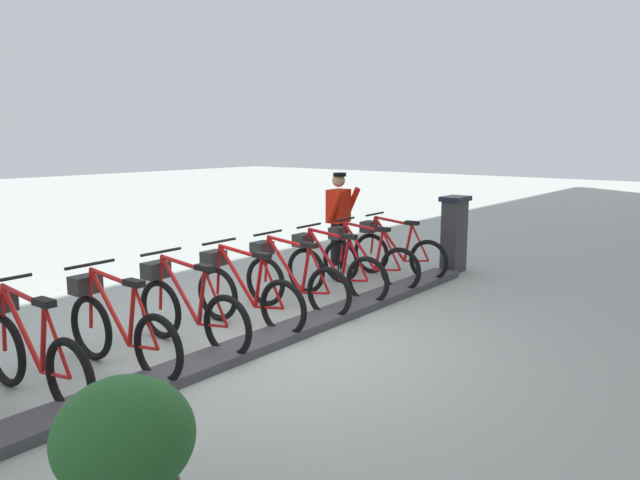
{
  "coord_description": "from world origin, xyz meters",
  "views": [
    {
      "loc": [
        -4.37,
        4.57,
        2.23
      ],
      "look_at": [
        0.5,
        -1.5,
        0.9
      ],
      "focal_mm": 33.48,
      "sensor_mm": 36.0,
      "label": 1
    }
  ],
  "objects_px": {
    "bike_docked_3": "(291,279)",
    "bike_docked_6": "(118,327)",
    "bike_docked_2": "(331,268)",
    "bike_docked_5": "(187,308)",
    "bike_docked_1": "(365,259)",
    "payment_kiosk": "(454,233)",
    "bike_docked_0": "(395,251)",
    "bike_docked_7": "(30,351)",
    "worker_near_rack": "(339,217)",
    "planter_bush": "(126,455)",
    "bike_docked_4": "(244,292)"
  },
  "relations": [
    {
      "from": "bike_docked_3",
      "to": "planter_bush",
      "type": "xyz_separation_m",
      "value": [
        -2.31,
        3.97,
        0.11
      ]
    },
    {
      "from": "bike_docked_7",
      "to": "worker_near_rack",
      "type": "relative_size",
      "value": 1.04
    },
    {
      "from": "planter_bush",
      "to": "bike_docked_0",
      "type": "bearing_deg",
      "value": -70.47
    },
    {
      "from": "bike_docked_3",
      "to": "planter_bush",
      "type": "height_order",
      "value": "bike_docked_3"
    },
    {
      "from": "bike_docked_1",
      "to": "bike_docked_3",
      "type": "distance_m",
      "value": 1.69
    },
    {
      "from": "bike_docked_0",
      "to": "bike_docked_7",
      "type": "xyz_separation_m",
      "value": [
        0.0,
        5.93,
        0.0
      ]
    },
    {
      "from": "bike_docked_6",
      "to": "bike_docked_4",
      "type": "bearing_deg",
      "value": -90.0
    },
    {
      "from": "bike_docked_3",
      "to": "bike_docked_6",
      "type": "xyz_separation_m",
      "value": [
        0.0,
        2.54,
        0.0
      ]
    },
    {
      "from": "bike_docked_6",
      "to": "bike_docked_1",
      "type": "bearing_deg",
      "value": -90.0
    },
    {
      "from": "bike_docked_5",
      "to": "worker_near_rack",
      "type": "xyz_separation_m",
      "value": [
        1.03,
        -4.08,
        0.48
      ]
    },
    {
      "from": "bike_docked_2",
      "to": "bike_docked_5",
      "type": "bearing_deg",
      "value": 90.0
    },
    {
      "from": "bike_docked_4",
      "to": "planter_bush",
      "type": "distance_m",
      "value": 3.88
    },
    {
      "from": "payment_kiosk",
      "to": "bike_docked_0",
      "type": "bearing_deg",
      "value": 58.64
    },
    {
      "from": "payment_kiosk",
      "to": "bike_docked_5",
      "type": "distance_m",
      "value": 5.21
    },
    {
      "from": "bike_docked_7",
      "to": "bike_docked_5",
      "type": "bearing_deg",
      "value": -90.0
    },
    {
      "from": "bike_docked_1",
      "to": "planter_bush",
      "type": "bearing_deg",
      "value": 112.19
    },
    {
      "from": "bike_docked_1",
      "to": "bike_docked_7",
      "type": "bearing_deg",
      "value": 90.0
    },
    {
      "from": "bike_docked_5",
      "to": "bike_docked_0",
      "type": "bearing_deg",
      "value": -90.0
    },
    {
      "from": "bike_docked_1",
      "to": "bike_docked_6",
      "type": "relative_size",
      "value": 1.0
    },
    {
      "from": "bike_docked_3",
      "to": "bike_docked_6",
      "type": "height_order",
      "value": "same"
    },
    {
      "from": "bike_docked_2",
      "to": "worker_near_rack",
      "type": "relative_size",
      "value": 1.04
    },
    {
      "from": "bike_docked_3",
      "to": "bike_docked_5",
      "type": "distance_m",
      "value": 1.69
    },
    {
      "from": "bike_docked_3",
      "to": "bike_docked_5",
      "type": "bearing_deg",
      "value": 90.0
    },
    {
      "from": "bike_docked_3",
      "to": "worker_near_rack",
      "type": "bearing_deg",
      "value": -66.7
    },
    {
      "from": "payment_kiosk",
      "to": "planter_bush",
      "type": "xyz_separation_m",
      "value": [
        -1.74,
        7.45,
        -0.12
      ]
    },
    {
      "from": "bike_docked_3",
      "to": "bike_docked_6",
      "type": "bearing_deg",
      "value": 90.0
    },
    {
      "from": "bike_docked_2",
      "to": "bike_docked_3",
      "type": "bearing_deg",
      "value": 90.0
    },
    {
      "from": "bike_docked_2",
      "to": "bike_docked_7",
      "type": "height_order",
      "value": "same"
    },
    {
      "from": "payment_kiosk",
      "to": "bike_docked_5",
      "type": "bearing_deg",
      "value": 83.69
    },
    {
      "from": "bike_docked_2",
      "to": "bike_docked_3",
      "type": "distance_m",
      "value": 0.85
    },
    {
      "from": "bike_docked_2",
      "to": "bike_docked_5",
      "type": "distance_m",
      "value": 2.54
    },
    {
      "from": "bike_docked_4",
      "to": "bike_docked_6",
      "type": "relative_size",
      "value": 1.0
    },
    {
      "from": "worker_near_rack",
      "to": "bike_docked_7",
      "type": "bearing_deg",
      "value": 100.1
    },
    {
      "from": "bike_docked_4",
      "to": "bike_docked_6",
      "type": "xyz_separation_m",
      "value": [
        0.0,
        1.69,
        0.0
      ]
    },
    {
      "from": "bike_docked_2",
      "to": "bike_docked_1",
      "type": "bearing_deg",
      "value": -90.0
    },
    {
      "from": "bike_docked_6",
      "to": "planter_bush",
      "type": "relative_size",
      "value": 1.77
    },
    {
      "from": "bike_docked_6",
      "to": "worker_near_rack",
      "type": "relative_size",
      "value": 1.04
    },
    {
      "from": "bike_docked_2",
      "to": "bike_docked_4",
      "type": "xyz_separation_m",
      "value": [
        0.0,
        1.69,
        0.0
      ]
    },
    {
      "from": "bike_docked_6",
      "to": "bike_docked_0",
      "type": "bearing_deg",
      "value": -90.0
    },
    {
      "from": "payment_kiosk",
      "to": "bike_docked_6",
      "type": "relative_size",
      "value": 0.74
    },
    {
      "from": "bike_docked_4",
      "to": "bike_docked_7",
      "type": "relative_size",
      "value": 1.0
    },
    {
      "from": "bike_docked_5",
      "to": "planter_bush",
      "type": "xyz_separation_m",
      "value": [
        -2.31,
        2.27,
        0.11
      ]
    },
    {
      "from": "bike_docked_1",
      "to": "bike_docked_3",
      "type": "xyz_separation_m",
      "value": [
        0.0,
        1.69,
        0.0
      ]
    },
    {
      "from": "bike_docked_7",
      "to": "payment_kiosk",
      "type": "bearing_deg",
      "value": -94.76
    },
    {
      "from": "bike_docked_1",
      "to": "payment_kiosk",
      "type": "bearing_deg",
      "value": -107.76
    },
    {
      "from": "bike_docked_0",
      "to": "bike_docked_3",
      "type": "relative_size",
      "value": 1.0
    },
    {
      "from": "bike_docked_2",
      "to": "payment_kiosk",
      "type": "bearing_deg",
      "value": -102.26
    },
    {
      "from": "bike_docked_5",
      "to": "planter_bush",
      "type": "bearing_deg",
      "value": 135.43
    },
    {
      "from": "payment_kiosk",
      "to": "planter_bush",
      "type": "height_order",
      "value": "payment_kiosk"
    },
    {
      "from": "bike_docked_3",
      "to": "bike_docked_5",
      "type": "height_order",
      "value": "same"
    }
  ]
}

